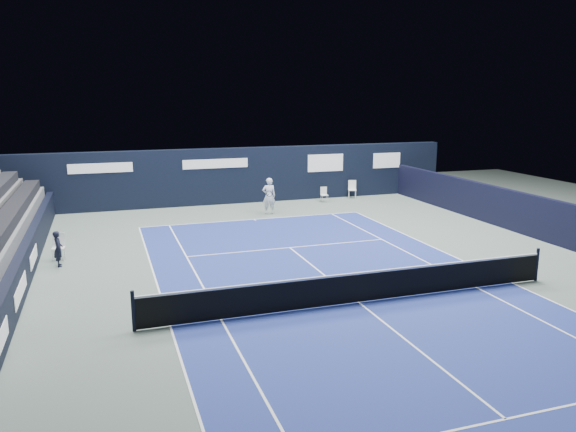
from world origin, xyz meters
name	(u,v)px	position (x,y,z in m)	size (l,w,h in m)	color
ground	(332,282)	(0.00, 2.00, 0.00)	(48.00, 48.00, 0.00)	#506057
court_surface	(359,303)	(0.00, 0.00, 0.00)	(10.97, 23.77, 0.01)	navy
enclosure_wall_right	(514,211)	(10.50, 6.00, 0.90)	(0.30, 22.00, 1.80)	black
folding_chair_back_a	(324,192)	(5.01, 15.19, 0.57)	(0.41, 0.44, 0.86)	silver
folding_chair_back_b	(352,188)	(7.08, 15.82, 0.59)	(0.59, 0.58, 1.04)	white
line_judge_chair	(58,245)	(-8.65, 7.58, 0.56)	(0.47, 0.46, 0.99)	silver
line_judge	(58,249)	(-8.59, 6.66, 0.65)	(0.47, 0.31, 1.29)	black
court_markings	(359,302)	(0.00, 0.00, 0.01)	(11.03, 23.83, 0.00)	white
tennis_net	(359,286)	(0.00, 0.00, 0.51)	(12.90, 0.10, 1.10)	black
back_sponsor_wall	(233,176)	(0.01, 16.50, 1.55)	(26.00, 0.63, 3.10)	black
side_barrier_left	(28,257)	(-9.50, 5.97, 0.60)	(0.33, 22.00, 1.20)	black
tennis_player	(269,196)	(1.08, 12.94, 0.94)	(0.72, 0.87, 1.87)	silver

